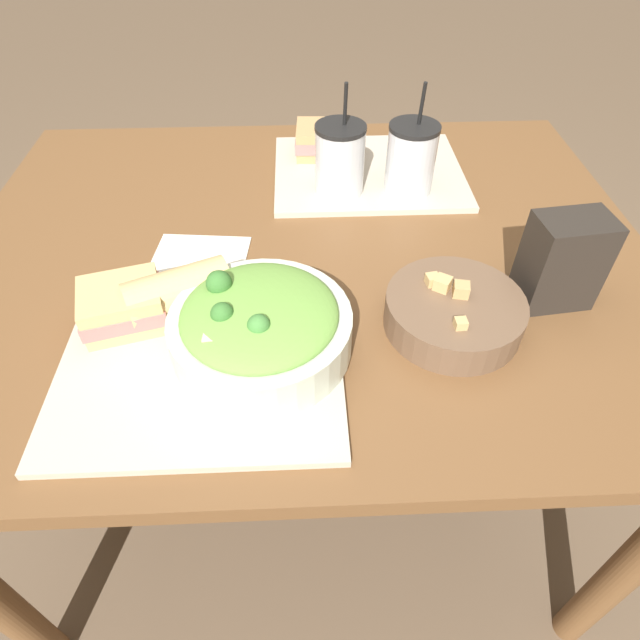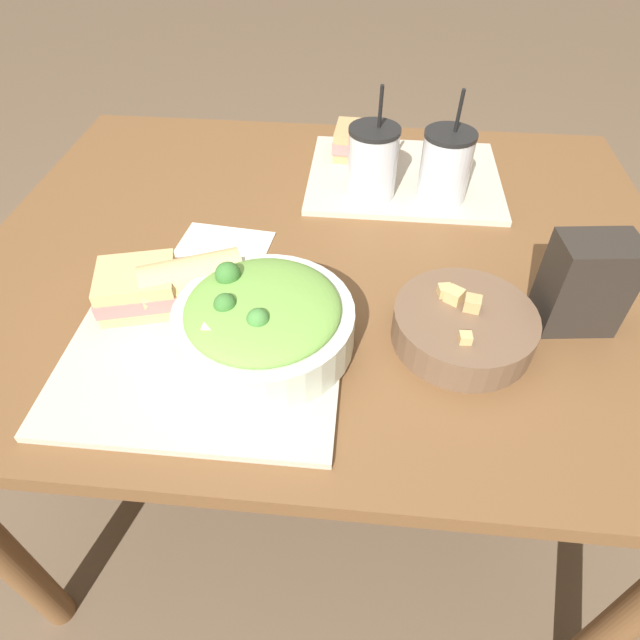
{
  "view_description": "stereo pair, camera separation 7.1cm",
  "coord_description": "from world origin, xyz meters",
  "px_view_note": "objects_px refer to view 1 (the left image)",
  "views": [
    {
      "loc": [
        -0.01,
        -0.79,
        1.34
      ],
      "look_at": [
        0.02,
        -0.28,
        0.85
      ],
      "focal_mm": 30.0,
      "sensor_mm": 36.0,
      "label": 1
    },
    {
      "loc": [
        0.06,
        -0.79,
        1.34
      ],
      "look_at": [
        0.02,
        -0.28,
        0.85
      ],
      "focal_mm": 30.0,
      "sensor_mm": 36.0,
      "label": 2
    }
  ],
  "objects_px": {
    "salad_bowl": "(260,326)",
    "chip_bag": "(562,261)",
    "sandwich_near": "(123,306)",
    "baguette_near": "(180,292)",
    "sandwich_far": "(323,140)",
    "drink_cup_dark": "(340,162)",
    "drink_cup_red": "(411,161)",
    "napkin_folded": "(201,255)",
    "soup_bowl": "(454,311)"
  },
  "relations": [
    {
      "from": "baguette_near",
      "to": "sandwich_far",
      "type": "height_order",
      "value": "baguette_near"
    },
    {
      "from": "drink_cup_dark",
      "to": "napkin_folded",
      "type": "bearing_deg",
      "value": -144.29
    },
    {
      "from": "baguette_near",
      "to": "sandwich_far",
      "type": "bearing_deg",
      "value": -50.02
    },
    {
      "from": "salad_bowl",
      "to": "drink_cup_dark",
      "type": "distance_m",
      "value": 0.45
    },
    {
      "from": "sandwich_near",
      "to": "chip_bag",
      "type": "height_order",
      "value": "chip_bag"
    },
    {
      "from": "baguette_near",
      "to": "napkin_folded",
      "type": "xyz_separation_m",
      "value": [
        0.01,
        0.15,
        -0.05
      ]
    },
    {
      "from": "sandwich_near",
      "to": "napkin_folded",
      "type": "distance_m",
      "value": 0.2
    },
    {
      "from": "baguette_near",
      "to": "sandwich_far",
      "type": "distance_m",
      "value": 0.56
    },
    {
      "from": "salad_bowl",
      "to": "sandwich_near",
      "type": "xyz_separation_m",
      "value": [
        -0.21,
        0.06,
        -0.01
      ]
    },
    {
      "from": "sandwich_near",
      "to": "drink_cup_dark",
      "type": "xyz_separation_m",
      "value": [
        0.35,
        0.36,
        0.03
      ]
    },
    {
      "from": "baguette_near",
      "to": "drink_cup_dark",
      "type": "distance_m",
      "value": 0.43
    },
    {
      "from": "salad_bowl",
      "to": "chip_bag",
      "type": "xyz_separation_m",
      "value": [
        0.46,
        0.1,
        0.02
      ]
    },
    {
      "from": "napkin_folded",
      "to": "chip_bag",
      "type": "bearing_deg",
      "value": -13.36
    },
    {
      "from": "soup_bowl",
      "to": "baguette_near",
      "type": "bearing_deg",
      "value": 174.73
    },
    {
      "from": "sandwich_near",
      "to": "chip_bag",
      "type": "xyz_separation_m",
      "value": [
        0.67,
        0.04,
        0.03
      ]
    },
    {
      "from": "drink_cup_red",
      "to": "napkin_folded",
      "type": "height_order",
      "value": "drink_cup_red"
    },
    {
      "from": "soup_bowl",
      "to": "chip_bag",
      "type": "xyz_separation_m",
      "value": [
        0.17,
        0.05,
        0.05
      ]
    },
    {
      "from": "drink_cup_dark",
      "to": "napkin_folded",
      "type": "height_order",
      "value": "drink_cup_dark"
    },
    {
      "from": "sandwich_far",
      "to": "chip_bag",
      "type": "bearing_deg",
      "value": -51.47
    },
    {
      "from": "salad_bowl",
      "to": "sandwich_near",
      "type": "distance_m",
      "value": 0.22
    },
    {
      "from": "sandwich_far",
      "to": "drink_cup_dark",
      "type": "bearing_deg",
      "value": -78.23
    },
    {
      "from": "salad_bowl",
      "to": "chip_bag",
      "type": "height_order",
      "value": "chip_bag"
    },
    {
      "from": "soup_bowl",
      "to": "sandwich_far",
      "type": "bearing_deg",
      "value": 107.71
    },
    {
      "from": "salad_bowl",
      "to": "drink_cup_dark",
      "type": "height_order",
      "value": "drink_cup_dark"
    },
    {
      "from": "drink_cup_red",
      "to": "napkin_folded",
      "type": "relative_size",
      "value": 1.23
    },
    {
      "from": "chip_bag",
      "to": "drink_cup_dark",
      "type": "bearing_deg",
      "value": 127.84
    },
    {
      "from": "baguette_near",
      "to": "napkin_folded",
      "type": "bearing_deg",
      "value": -26.4
    },
    {
      "from": "chip_bag",
      "to": "drink_cup_red",
      "type": "bearing_deg",
      "value": 112.35
    },
    {
      "from": "sandwich_near",
      "to": "drink_cup_red",
      "type": "height_order",
      "value": "drink_cup_red"
    },
    {
      "from": "salad_bowl",
      "to": "chip_bag",
      "type": "bearing_deg",
      "value": 12.2
    },
    {
      "from": "drink_cup_dark",
      "to": "drink_cup_red",
      "type": "distance_m",
      "value": 0.14
    },
    {
      "from": "soup_bowl",
      "to": "napkin_folded",
      "type": "xyz_separation_m",
      "value": [
        -0.41,
        0.19,
        -0.03
      ]
    },
    {
      "from": "drink_cup_red",
      "to": "chip_bag",
      "type": "height_order",
      "value": "drink_cup_red"
    },
    {
      "from": "salad_bowl",
      "to": "napkin_folded",
      "type": "relative_size",
      "value": 1.46
    },
    {
      "from": "baguette_near",
      "to": "sandwich_far",
      "type": "xyz_separation_m",
      "value": [
        0.24,
        0.5,
        -0.01
      ]
    },
    {
      "from": "salad_bowl",
      "to": "sandwich_near",
      "type": "bearing_deg",
      "value": 162.97
    },
    {
      "from": "sandwich_near",
      "to": "baguette_near",
      "type": "xyz_separation_m",
      "value": [
        0.08,
        0.02,
        0.01
      ]
    },
    {
      "from": "soup_bowl",
      "to": "drink_cup_red",
      "type": "bearing_deg",
      "value": 91.32
    },
    {
      "from": "baguette_near",
      "to": "salad_bowl",
      "type": "bearing_deg",
      "value": -148.39
    },
    {
      "from": "drink_cup_red",
      "to": "chip_bag",
      "type": "distance_m",
      "value": 0.37
    },
    {
      "from": "sandwich_far",
      "to": "drink_cup_red",
      "type": "distance_m",
      "value": 0.23
    },
    {
      "from": "sandwich_far",
      "to": "napkin_folded",
      "type": "height_order",
      "value": "sandwich_far"
    },
    {
      "from": "chip_bag",
      "to": "napkin_folded",
      "type": "bearing_deg",
      "value": 159.88
    },
    {
      "from": "sandwich_near",
      "to": "baguette_near",
      "type": "relative_size",
      "value": 0.83
    },
    {
      "from": "drink_cup_dark",
      "to": "chip_bag",
      "type": "relative_size",
      "value": 1.44
    },
    {
      "from": "baguette_near",
      "to": "chip_bag",
      "type": "distance_m",
      "value": 0.59
    },
    {
      "from": "sandwich_far",
      "to": "chip_bag",
      "type": "distance_m",
      "value": 0.6
    },
    {
      "from": "chip_bag",
      "to": "napkin_folded",
      "type": "relative_size",
      "value": 0.86
    },
    {
      "from": "drink_cup_red",
      "to": "baguette_near",
      "type": "bearing_deg",
      "value": -139.93
    },
    {
      "from": "sandwich_near",
      "to": "sandwich_far",
      "type": "height_order",
      "value": "same"
    }
  ]
}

